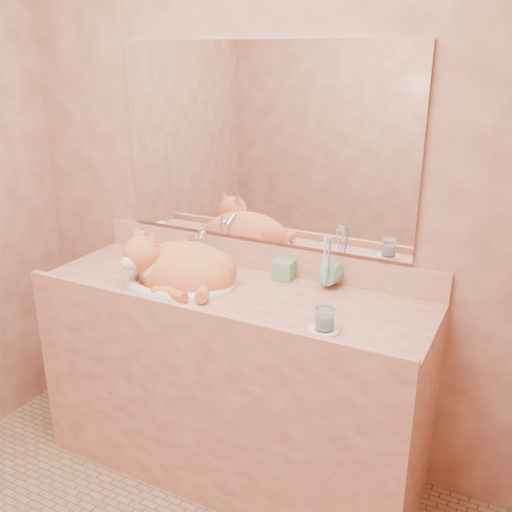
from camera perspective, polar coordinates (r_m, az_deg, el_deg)
The scene contains 12 objects.
wall_back at distance 2.38m, azimuth 0.55°, elevation 7.78°, with size 2.40×0.02×2.50m, color #8F5441.
vanity_counter at distance 2.48m, azimuth -2.44°, elevation -12.51°, with size 1.60×0.55×0.85m, color #A46049, non-canonical shape.
mirror at distance 2.35m, azimuth 0.43°, elevation 11.07°, with size 1.30×0.02×0.80m, color white.
sink_basin at distance 2.35m, azimuth -7.72°, elevation -0.92°, with size 0.47×0.39×0.15m, color white, non-canonical shape.
faucet at distance 2.48m, azimuth -5.36°, elevation 0.79°, with size 0.05×0.13×0.18m, color silver, non-canonical shape.
cat at distance 2.34m, azimuth -7.69°, elevation -0.96°, with size 0.44×0.36×0.24m, color #CD632F, non-canonical shape.
soap_dispenser at distance 2.32m, azimuth 2.50°, elevation -0.58°, with size 0.08×0.08×0.18m, color #67A684.
toothbrush_cup at distance 2.26m, azimuth 7.02°, elevation -2.33°, with size 0.11×0.11×0.10m, color #67A684.
toothbrushes at distance 2.23m, azimuth 7.11°, elevation -0.38°, with size 0.04×0.04×0.23m, color white, non-canonical shape.
saucer at distance 1.97m, azimuth 6.84°, elevation -7.37°, with size 0.10×0.10×0.01m, color white.
water_glass at distance 1.95m, azimuth 6.90°, elevation -6.23°, with size 0.07×0.07×0.08m, color white.
lotion_bottle at distance 2.69m, azimuth -11.56°, elevation 1.23°, with size 0.05×0.05×0.11m, color white.
Camera 1 is at (1.05, -1.08, 1.75)m, focal length 40.00 mm.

